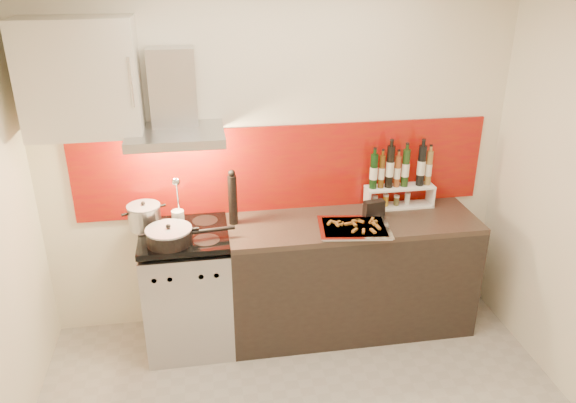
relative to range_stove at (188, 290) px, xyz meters
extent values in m
cube|color=silver|center=(0.70, 0.30, 0.86)|extent=(3.40, 0.02, 2.60)
cube|color=#9C2008|center=(0.75, 0.29, 0.78)|extent=(3.00, 0.02, 0.64)
cube|color=#B7B7BA|center=(0.00, 0.00, -0.02)|extent=(0.60, 0.60, 0.84)
cube|color=black|center=(0.00, -0.28, -0.11)|extent=(0.50, 0.02, 0.40)
cube|color=#B7B7BA|center=(0.00, -0.28, 0.28)|extent=(0.56, 0.02, 0.12)
cube|color=#FF190C|center=(0.00, -0.29, 0.28)|extent=(0.10, 0.01, 0.04)
cube|color=black|center=(0.00, 0.00, 0.45)|extent=(0.60, 0.60, 0.04)
cube|color=black|center=(1.20, 0.00, -0.01)|extent=(1.80, 0.60, 0.86)
cube|color=#31241D|center=(1.20, 0.00, 0.44)|extent=(1.80, 0.60, 0.04)
cube|color=#B7B7BA|center=(0.00, 0.05, 1.14)|extent=(0.62, 0.50, 0.06)
cube|color=#B7B7BA|center=(0.00, 0.20, 1.42)|extent=(0.30, 0.18, 0.50)
sphere|color=#FFD18C|center=(-0.15, 0.05, 1.10)|extent=(0.07, 0.07, 0.07)
sphere|color=#FFD18C|center=(0.15, 0.05, 1.10)|extent=(0.07, 0.07, 0.07)
cube|color=beige|center=(-0.55, 0.13, 1.51)|extent=(0.70, 0.35, 0.72)
cylinder|color=#B7B7BA|center=(-0.26, 0.11, 0.55)|extent=(0.22, 0.22, 0.16)
cylinder|color=#99999E|center=(-0.26, 0.11, 0.63)|extent=(0.23, 0.23, 0.01)
sphere|color=black|center=(-0.26, 0.11, 0.65)|extent=(0.03, 0.03, 0.03)
cylinder|color=black|center=(-0.09, -0.15, 0.52)|extent=(0.30, 0.30, 0.09)
cylinder|color=#99999E|center=(-0.09, -0.15, 0.57)|extent=(0.30, 0.30, 0.01)
sphere|color=black|center=(-0.09, -0.15, 0.59)|extent=(0.03, 0.03, 0.03)
cylinder|color=black|center=(0.20, -0.12, 0.53)|extent=(0.29, 0.06, 0.03)
cylinder|color=silver|center=(-0.03, 0.06, 0.53)|extent=(0.09, 0.09, 0.14)
cylinder|color=silver|center=(-0.02, 0.06, 0.72)|extent=(0.01, 0.07, 0.26)
sphere|color=silver|center=(-0.02, 0.00, 0.84)|extent=(0.06, 0.06, 0.06)
cylinder|color=black|center=(0.35, 0.10, 0.64)|extent=(0.06, 0.06, 0.36)
sphere|color=black|center=(0.35, 0.10, 0.84)|extent=(0.05, 0.05, 0.05)
cube|color=white|center=(1.60, 0.18, 0.47)|extent=(0.52, 0.14, 0.01)
cube|color=white|center=(1.35, 0.18, 0.54)|extent=(0.01, 0.14, 0.14)
cube|color=white|center=(1.85, 0.18, 0.54)|extent=(0.02, 0.14, 0.14)
cube|color=white|center=(1.60, 0.18, 0.62)|extent=(0.52, 0.14, 0.02)
cylinder|color=black|center=(1.39, 0.18, 0.76)|extent=(0.06, 0.06, 0.26)
cylinder|color=#53330E|center=(1.45, 0.18, 0.75)|extent=(0.04, 0.04, 0.25)
cylinder|color=black|center=(1.51, 0.18, 0.79)|extent=(0.06, 0.06, 0.32)
cylinder|color=brown|center=(1.57, 0.18, 0.74)|extent=(0.05, 0.05, 0.24)
cylinder|color=black|center=(1.63, 0.18, 0.77)|extent=(0.06, 0.06, 0.28)
cylinder|color=black|center=(1.75, 0.18, 0.78)|extent=(0.06, 0.06, 0.31)
cylinder|color=olive|center=(1.81, 0.18, 0.76)|extent=(0.05, 0.05, 0.26)
cylinder|color=beige|center=(1.41, 0.18, 0.51)|extent=(0.04, 0.04, 0.07)
cylinder|color=#A67B1B|center=(1.50, 0.18, 0.51)|extent=(0.04, 0.04, 0.08)
cylinder|color=#4D4A26|center=(1.58, 0.18, 0.51)|extent=(0.04, 0.04, 0.06)
cylinder|color=beige|center=(1.66, 0.18, 0.51)|extent=(0.04, 0.04, 0.08)
cube|color=black|center=(1.36, 0.04, 0.52)|extent=(0.16, 0.09, 0.13)
cube|color=silver|center=(1.17, -0.14, 0.47)|extent=(0.51, 0.42, 0.01)
cube|color=silver|center=(1.17, -0.14, 0.48)|extent=(0.53, 0.44, 0.01)
cube|color=red|center=(1.17, -0.14, 0.48)|extent=(0.47, 0.37, 0.01)
cube|color=brown|center=(1.31, -0.12, 0.49)|extent=(0.03, 0.06, 0.02)
cube|color=brown|center=(1.01, -0.06, 0.49)|extent=(0.05, 0.06, 0.02)
cube|color=brown|center=(1.17, -0.11, 0.49)|extent=(0.03, 0.06, 0.02)
cube|color=brown|center=(1.15, -0.21, 0.49)|extent=(0.06, 0.06, 0.02)
cube|color=brown|center=(1.31, -0.07, 0.49)|extent=(0.05, 0.06, 0.02)
cube|color=brown|center=(1.20, -0.23, 0.49)|extent=(0.04, 0.06, 0.02)
cube|color=brown|center=(1.06, -0.07, 0.49)|extent=(0.06, 0.05, 0.02)
cube|color=brown|center=(1.31, -0.10, 0.49)|extent=(0.06, 0.03, 0.02)
cube|color=brown|center=(1.08, -0.08, 0.49)|extent=(0.03, 0.06, 0.02)
cube|color=brown|center=(1.07, -0.10, 0.49)|extent=(0.05, 0.06, 0.02)
cube|color=brown|center=(1.07, -0.09, 0.49)|extent=(0.06, 0.03, 0.02)
cube|color=brown|center=(1.27, -0.24, 0.49)|extent=(0.03, 0.06, 0.02)
cube|color=brown|center=(1.20, -0.06, 0.49)|extent=(0.06, 0.03, 0.02)
cube|color=brown|center=(1.13, -0.10, 0.49)|extent=(0.06, 0.03, 0.02)
cube|color=brown|center=(1.22, -0.07, 0.49)|extent=(0.06, 0.05, 0.02)
cube|color=brown|center=(1.32, -0.19, 0.49)|extent=(0.02, 0.06, 0.02)
camera|label=1|loc=(0.15, -3.49, 2.21)|focal=35.00mm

